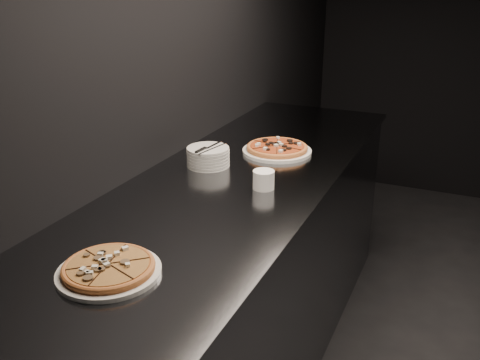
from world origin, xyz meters
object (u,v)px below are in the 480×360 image
at_px(plate_stack, 208,157).
at_px(ramekin, 264,179).
at_px(counter, 239,274).
at_px(pizza_tomato, 277,149).
at_px(cutlery, 208,148).
at_px(pizza_mushroom, 109,269).

xyz_separation_m(plate_stack, ramekin, (0.31, -0.14, -0.00)).
relative_size(counter, pizza_tomato, 7.63).
xyz_separation_m(counter, cutlery, (-0.16, 0.03, 0.54)).
relative_size(counter, ramekin, 30.18).
height_order(cutlery, ramekin, cutlery).
height_order(plate_stack, ramekin, plate_stack).
bearing_deg(ramekin, plate_stack, 155.32).
bearing_deg(cutlery, pizza_mushroom, -75.27).
distance_m(counter, pizza_tomato, 0.58).
distance_m(counter, cutlery, 0.56).
height_order(pizza_mushroom, cutlery, cutlery).
distance_m(pizza_tomato, cutlery, 0.36).
relative_size(pizza_tomato, ramekin, 3.96).
xyz_separation_m(counter, pizza_mushroom, (-0.01, -0.83, 0.48)).
bearing_deg(cutlery, pizza_tomato, 60.94).
distance_m(plate_stack, cutlery, 0.04).
xyz_separation_m(pizza_mushroom, pizza_tomato, (0.05, 1.15, 0.00)).
bearing_deg(cutlery, counter, -6.12).
xyz_separation_m(pizza_tomato, ramekin, (0.10, -0.42, 0.02)).
bearing_deg(counter, pizza_mushroom, -90.84).
xyz_separation_m(counter, plate_stack, (-0.16, 0.04, 0.50)).
distance_m(cutlery, ramekin, 0.33).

